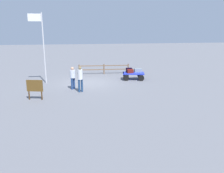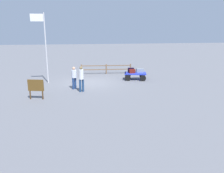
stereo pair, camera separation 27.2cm
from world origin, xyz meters
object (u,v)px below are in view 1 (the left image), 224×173
at_px(worker_lead, 73,76).
at_px(worker_trailing, 80,77).
at_px(suitcase_tan, 130,71).
at_px(flagpole, 42,42).
at_px(suitcase_dark, 138,70).
at_px(signboard, 35,87).
at_px(luggage_cart, 133,75).
at_px(suitcase_olive, 129,70).

relative_size(worker_lead, worker_trailing, 0.92).
xyz_separation_m(suitcase_tan, flagpole, (7.04, -0.27, 2.48)).
bearing_deg(suitcase_dark, worker_trailing, 32.16).
bearing_deg(worker_lead, signboard, 41.68).
bearing_deg(signboard, worker_trailing, -156.65).
bearing_deg(luggage_cart, suitcase_tan, 8.11).
height_order(worker_lead, signboard, worker_lead).
distance_m(worker_trailing, signboard, 3.06).
height_order(worker_trailing, signboard, worker_trailing).
bearing_deg(suitcase_tan, suitcase_dark, -164.60).
distance_m(luggage_cart, signboard, 8.71).
distance_m(suitcase_olive, flagpole, 7.44).
bearing_deg(worker_trailing, suitcase_dark, -147.84).
distance_m(luggage_cart, suitcase_tan, 0.42).
xyz_separation_m(luggage_cart, suitcase_tan, (0.28, 0.04, 0.31)).
distance_m(suitcase_olive, signboard, 8.59).
distance_m(suitcase_dark, flagpole, 8.19).
bearing_deg(worker_trailing, signboard, 23.35).
distance_m(suitcase_olive, worker_trailing, 5.60).
relative_size(worker_trailing, signboard, 1.44).
xyz_separation_m(suitcase_tan, worker_lead, (4.93, 2.20, 0.20)).
relative_size(suitcase_olive, signboard, 0.43).
distance_m(worker_trailing, flagpole, 4.77).
height_order(suitcase_tan, flagpole, flagpole).
distance_m(worker_lead, signboard, 3.14).
height_order(suitcase_olive, worker_lead, worker_lead).
height_order(suitcase_olive, suitcase_tan, suitcase_olive).
height_order(luggage_cart, suitcase_tan, suitcase_tan).
distance_m(suitcase_olive, suitcase_dark, 0.78).
bearing_deg(suitcase_dark, suitcase_tan, 15.40).
relative_size(luggage_cart, suitcase_tan, 4.05).
distance_m(suitcase_dark, worker_trailing, 6.19).
bearing_deg(suitcase_olive, suitcase_tan, 91.93).
bearing_deg(worker_lead, suitcase_tan, -155.90).
height_order(suitcase_olive, signboard, signboard).
height_order(suitcase_olive, suitcase_dark, suitcase_olive).
bearing_deg(flagpole, luggage_cart, 178.17).
distance_m(suitcase_tan, worker_trailing, 5.43).
height_order(suitcase_dark, flagpole, flagpole).
xyz_separation_m(luggage_cart, worker_trailing, (4.75, 3.12, 0.57)).
height_order(suitcase_tan, signboard, signboard).
height_order(suitcase_olive, flagpole, flagpole).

